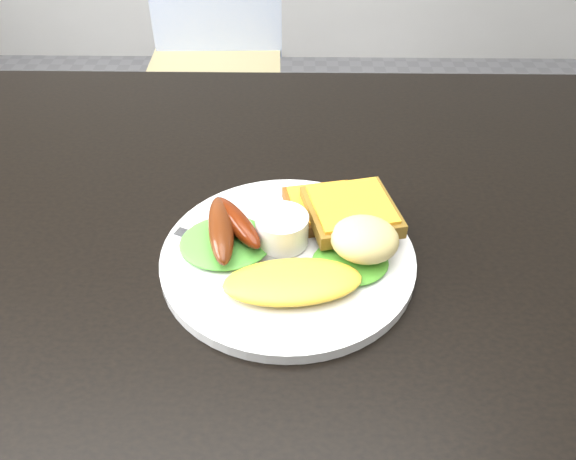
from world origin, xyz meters
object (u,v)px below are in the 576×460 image
at_px(dining_chair, 213,80).
at_px(person, 228,31).
at_px(plate, 288,257).
at_px(dining_table, 328,254).

bearing_deg(dining_chair, person, -79.78).
bearing_deg(plate, dining_chair, 102.01).
bearing_deg(person, dining_chair, -67.88).
distance_m(person, plate, 0.50).
relative_size(person, plate, 6.45).
bearing_deg(plate, dining_table, 38.38).
height_order(dining_table, person, person).
height_order(person, plate, person).
height_order(dining_table, dining_chair, dining_table).
xyz_separation_m(dining_table, person, (-0.14, 0.45, 0.07)).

